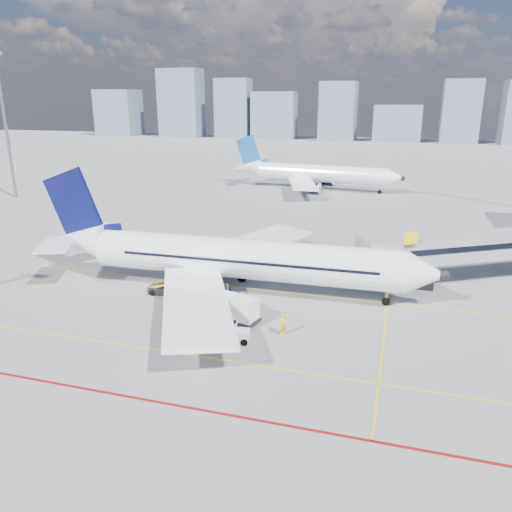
{
  "coord_description": "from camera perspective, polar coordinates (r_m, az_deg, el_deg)",
  "views": [
    {
      "loc": [
        14.4,
        -35.79,
        17.96
      ],
      "look_at": [
        1.95,
        6.24,
        4.0
      ],
      "focal_mm": 35.0,
      "sensor_mm": 36.0,
      "label": 1
    }
  ],
  "objects": [
    {
      "name": "belt_loader",
      "position": [
        48.19,
        -9.6,
        -3.69
      ],
      "size": [
        5.89,
        1.78,
        2.39
      ],
      "rotation": [
        0.0,
        0.0,
        0.05
      ],
      "color": "black",
      "rests_on": "ground"
    },
    {
      "name": "apron_markings",
      "position": [
        39.54,
        -7.82,
        -9.53
      ],
      "size": [
        90.0,
        35.12,
        0.01
      ],
      "color": "yellow",
      "rests_on": "ground"
    },
    {
      "name": "main_aircraft",
      "position": [
        48.01,
        -3.28,
        -0.25
      ],
      "size": [
        39.83,
        34.7,
        11.61
      ],
      "rotation": [
        0.0,
        0.0,
        0.02
      ],
      "color": "white",
      "rests_on": "ground"
    },
    {
      "name": "baggage_tug",
      "position": [
        38.74,
        -2.61,
        -8.76
      ],
      "size": [
        2.38,
        1.65,
        1.54
      ],
      "rotation": [
        0.0,
        0.0,
        0.16
      ],
      "color": "white",
      "rests_on": "ground"
    },
    {
      "name": "second_aircraft",
      "position": [
        103.55,
        6.64,
        9.37
      ],
      "size": [
        35.47,
        30.83,
        10.6
      ],
      "rotation": [
        0.0,
        0.0,
        -0.13
      ],
      "color": "white",
      "rests_on": "ground"
    },
    {
      "name": "jet_bridge",
      "position": [
        55.34,
        25.36,
        1.03
      ],
      "size": [
        23.55,
        15.78,
        6.3
      ],
      "color": "#979AA0",
      "rests_on": "ground"
    },
    {
      "name": "ramp_worker",
      "position": [
        39.64,
        3.09,
        -7.79
      ],
      "size": [
        0.75,
        0.82,
        1.89
      ],
      "primitive_type": "imported",
      "rotation": [
        0.0,
        0.0,
        1.02
      ],
      "color": "yellow",
      "rests_on": "ground"
    },
    {
      "name": "ground",
      "position": [
        42.56,
        -4.95,
        -7.37
      ],
      "size": [
        420.0,
        420.0,
        0.0
      ],
      "primitive_type": "plane",
      "color": "#949497",
      "rests_on": "ground"
    },
    {
      "name": "distant_skyline",
      "position": [
        227.81,
        9.4,
        15.85
      ],
      "size": [
        252.41,
        15.87,
        30.76
      ],
      "color": "slate",
      "rests_on": "ground"
    },
    {
      "name": "floodlight_mast_nw",
      "position": [
        102.86,
        -26.74,
        13.41
      ],
      "size": [
        3.2,
        0.61,
        25.45
      ],
      "color": "slate",
      "rests_on": "ground"
    },
    {
      "name": "cargo_dolly",
      "position": [
        41.72,
        -2.46,
        -5.97
      ],
      "size": [
        4.46,
        2.8,
        2.27
      ],
      "rotation": [
        0.0,
        0.0,
        -0.25
      ],
      "color": "black",
      "rests_on": "ground"
    }
  ]
}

